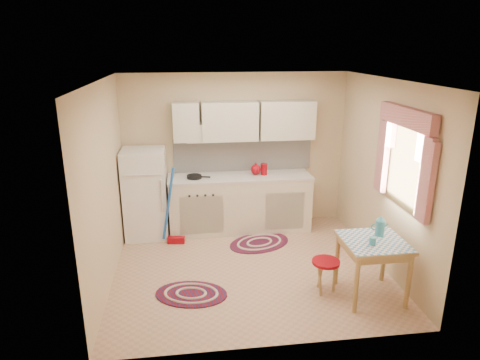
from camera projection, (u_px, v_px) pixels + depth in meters
name	position (u px, v px, depth m)	size (l,w,h in m)	color
room_shell	(259.00, 149.00, 5.59)	(3.64, 3.60, 2.52)	tan
fridge	(146.00, 194.00, 6.62)	(0.65, 0.60, 1.40)	white
broom	(175.00, 206.00, 6.37)	(0.28, 0.12, 1.20)	blue
base_cabinets	(240.00, 204.00, 6.93)	(2.25, 0.60, 0.88)	beige
countertop	(240.00, 177.00, 6.79)	(2.27, 0.62, 0.04)	silver
frying_pan	(194.00, 177.00, 6.64)	(0.23, 0.23, 0.05)	black
red_kettle	(256.00, 170.00, 6.78)	(0.18, 0.16, 0.18)	maroon
red_canister	(264.00, 170.00, 6.80)	(0.10, 0.10, 0.16)	maroon
table	(371.00, 269.00, 5.08)	(0.72, 0.72, 0.72)	tan
stool	(325.00, 276.00, 5.21)	(0.34, 0.34, 0.42)	maroon
coffee_pot	(380.00, 226.00, 5.06)	(0.13, 0.11, 0.27)	teal
mug	(373.00, 241.00, 4.86)	(0.08, 0.08, 0.10)	teal
rug_center	(259.00, 243.00, 6.54)	(0.97, 0.65, 0.02)	maroon
rug_left	(191.00, 294.00, 5.20)	(0.88, 0.59, 0.02)	maroon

